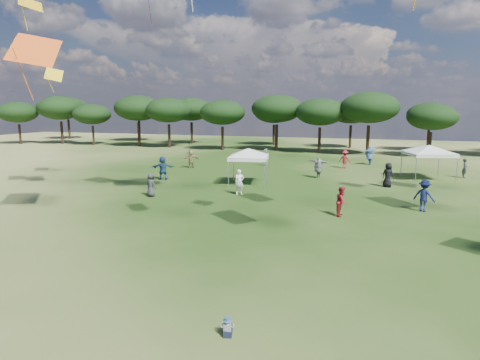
% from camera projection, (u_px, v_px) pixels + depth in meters
% --- Properties ---
extents(tree_line, '(108.78, 17.63, 7.77)m').
position_uv_depth(tree_line, '(362.00, 110.00, 51.04)').
color(tree_line, black).
rests_on(tree_line, ground).
extents(tent_left, '(5.57, 5.57, 3.02)m').
position_uv_depth(tent_left, '(248.00, 150.00, 29.77)').
color(tent_left, gray).
rests_on(tent_left, ground).
extents(tent_right, '(6.37, 6.37, 3.06)m').
position_uv_depth(tent_right, '(429.00, 146.00, 31.92)').
color(tent_right, gray).
rests_on(tent_right, ground).
extents(toddler, '(0.37, 0.40, 0.51)m').
position_uv_depth(toddler, '(228.00, 328.00, 10.12)').
color(toddler, black).
rests_on(toddler, ground).
extents(festival_crowd, '(28.35, 22.36, 1.91)m').
position_uv_depth(festival_crowd, '(318.00, 168.00, 32.38)').
color(festival_crowd, '#16194D').
rests_on(festival_crowd, ground).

